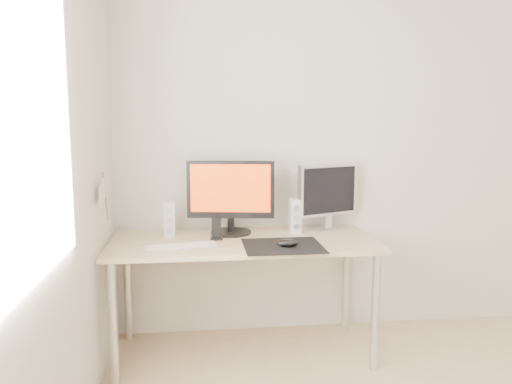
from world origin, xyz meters
TOP-DOWN VIEW (x-y plane):
  - wall_back at (0.00, 1.75)m, footprint 3.50×0.00m
  - wall_left at (-1.75, 0.00)m, footprint 0.00×3.50m
  - window_pane at (-1.74, 0.00)m, footprint 0.00×1.30m
  - mousepad at (-0.72, 1.19)m, footprint 0.45×0.40m
  - mouse at (-0.70, 1.16)m, footprint 0.12×0.07m
  - desk at (-0.93, 1.38)m, footprint 1.60×0.70m
  - main_monitor at (-0.99, 1.54)m, footprint 0.55×0.30m
  - second_monitor at (-0.35, 1.59)m, footprint 0.43×0.23m
  - speaker_left at (-1.38, 1.52)m, footprint 0.07×0.08m
  - speaker_right at (-0.58, 1.52)m, footprint 0.07×0.08m
  - keyboard at (-1.30, 1.22)m, footprint 0.43×0.20m
  - phone_dock at (-1.09, 1.40)m, footprint 0.07×0.06m
  - pennant at (-1.72, 1.24)m, footprint 0.01×0.23m

SIDE VIEW (x-z plane):
  - desk at x=-0.93m, z-range 0.29..1.02m
  - mousepad at x=-0.72m, z-range 0.73..0.73m
  - keyboard at x=-1.30m, z-range 0.73..0.75m
  - mouse at x=-0.70m, z-range 0.73..0.78m
  - phone_dock at x=-1.09m, z-range 0.70..0.84m
  - speaker_left at x=-1.38m, z-range 0.73..0.95m
  - speaker_right at x=-0.58m, z-range 0.73..0.95m
  - second_monitor at x=-0.35m, z-range 0.75..1.19m
  - main_monitor at x=-0.99m, z-range 0.75..1.22m
  - pennant at x=-1.72m, z-range 0.90..1.19m
  - wall_back at x=0.00m, z-range -0.50..3.00m
  - wall_left at x=-1.75m, z-range -0.50..3.00m
  - window_pane at x=-1.74m, z-range 0.85..2.15m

